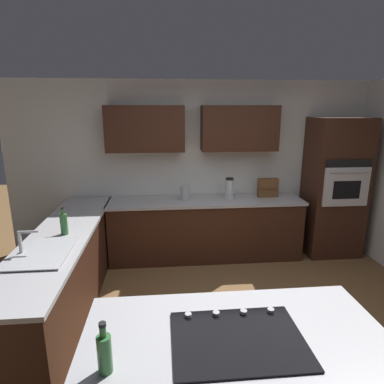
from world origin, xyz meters
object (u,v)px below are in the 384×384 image
object	(u,v)px
cooktop	(238,339)
blender	(229,190)
wall_oven	(334,188)
dish_soap_bottle	(64,223)
kettle	(185,193)
oil_bottle	(104,352)
sink_unit	(43,252)
spice_rack	(268,188)

from	to	relation	value
cooktop	blender	xyz separation A→B (m)	(-0.56, -2.97, 0.13)
wall_oven	dish_soap_bottle	bearing A→B (deg)	18.15
blender	dish_soap_bottle	xyz separation A→B (m)	(2.02, 1.21, -0.01)
cooktop	kettle	size ratio (longest dim) A/B	3.66
wall_oven	oil_bottle	distance (m)	4.25
dish_soap_bottle	oil_bottle	xyz separation A→B (m)	(-0.74, 1.94, -0.01)
sink_unit	oil_bottle	distance (m)	1.66
sink_unit	dish_soap_bottle	bearing A→B (deg)	-96.95
cooktop	wall_oven	bearing A→B (deg)	-126.14
cooktop	kettle	distance (m)	2.98
oil_bottle	sink_unit	bearing A→B (deg)	-61.26
blender	spice_rack	distance (m)	0.60
sink_unit	kettle	size ratio (longest dim) A/B	3.37
blender	oil_bottle	distance (m)	3.39
kettle	cooktop	bearing A→B (deg)	91.77
blender	oil_bottle	size ratio (longest dim) A/B	1.11
sink_unit	dish_soap_bottle	world-z (taller)	dish_soap_bottle
wall_oven	cooktop	xyz separation A→B (m)	(2.16, 2.96, -0.13)
spice_rack	dish_soap_bottle	size ratio (longest dim) A/B	1.00
dish_soap_bottle	wall_oven	bearing A→B (deg)	-161.85
spice_rack	sink_unit	bearing A→B (deg)	33.17
kettle	oil_bottle	xyz separation A→B (m)	(0.63, 3.14, 0.01)
cooktop	kettle	xyz separation A→B (m)	(0.09, -2.97, 0.10)
sink_unit	oil_bottle	xyz separation A→B (m)	(-0.80, 1.46, 0.10)
oil_bottle	spice_rack	bearing A→B (deg)	-120.39
cooktop	dish_soap_bottle	world-z (taller)	dish_soap_bottle
sink_unit	oil_bottle	world-z (taller)	oil_bottle
kettle	dish_soap_bottle	bearing A→B (deg)	41.36
dish_soap_bottle	blender	bearing A→B (deg)	-149.15
sink_unit	spice_rack	size ratio (longest dim) A/B	2.31
cooktop	oil_bottle	bearing A→B (deg)	13.02
sink_unit	oil_bottle	bearing A→B (deg)	118.74
spice_rack	kettle	size ratio (longest dim) A/B	1.46
sink_unit	spice_rack	distance (m)	3.20
wall_oven	sink_unit	bearing A→B (deg)	24.38
cooktop	spice_rack	world-z (taller)	spice_rack
spice_rack	kettle	distance (m)	1.25
blender	spice_rack	bearing A→B (deg)	-173.86
kettle	wall_oven	bearing A→B (deg)	179.50
spice_rack	kettle	world-z (taller)	spice_rack
sink_unit	spice_rack	bearing A→B (deg)	-146.83
wall_oven	sink_unit	xyz separation A→B (m)	(3.68, 1.67, -0.12)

